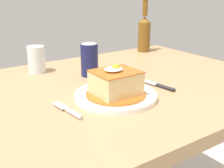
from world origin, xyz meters
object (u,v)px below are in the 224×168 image
object	(u,v)px
knife	(160,86)
main_plate	(116,95)
beer_bottle_amber	(144,32)
drinking_glass	(37,61)
fork	(69,111)
soda_can	(89,60)

from	to	relation	value
knife	main_plate	bearing A→B (deg)	178.25
beer_bottle_amber	drinking_glass	bearing A→B (deg)	-174.84
main_plate	beer_bottle_amber	xyz separation A→B (m)	(0.50, 0.46, 0.09)
fork	drinking_glass	distance (m)	0.43
fork	beer_bottle_amber	size ratio (longest dim) A/B	0.53
beer_bottle_amber	knife	bearing A→B (deg)	-124.64
knife	drinking_glass	bearing A→B (deg)	124.41
knife	beer_bottle_amber	world-z (taller)	beer_bottle_amber
drinking_glass	main_plate	bearing A→B (deg)	-76.24
knife	beer_bottle_amber	size ratio (longest dim) A/B	0.62
fork	drinking_glass	size ratio (longest dim) A/B	1.35
fork	soda_can	distance (m)	0.35
main_plate	fork	distance (m)	0.17
fork	drinking_glass	world-z (taller)	drinking_glass
knife	drinking_glass	size ratio (longest dim) A/B	1.58
main_plate	fork	bearing A→B (deg)	-173.77
main_plate	knife	bearing A→B (deg)	-1.75
main_plate	soda_can	distance (m)	0.26
beer_bottle_amber	main_plate	bearing A→B (deg)	-137.61
fork	soda_can	world-z (taller)	soda_can
beer_bottle_amber	drinking_glass	size ratio (longest dim) A/B	2.53
main_plate	fork	world-z (taller)	main_plate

